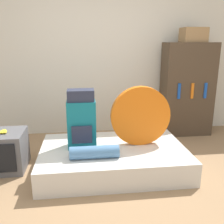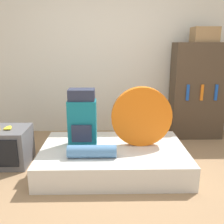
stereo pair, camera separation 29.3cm
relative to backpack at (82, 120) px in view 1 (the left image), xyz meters
name	(u,v)px [view 1 (the left image)]	position (x,y,z in m)	size (l,w,h in m)	color
ground_plane	(118,192)	(0.36, -0.60, -0.62)	(16.00, 16.00, 0.00)	#997551
wall_back	(101,56)	(0.36, 1.35, 0.68)	(8.00, 0.05, 2.60)	silver
bed	(113,158)	(0.37, -0.07, -0.48)	(1.76, 1.12, 0.28)	silver
backpack	(82,120)	(0.00, 0.00, 0.00)	(0.34, 0.25, 0.71)	#14707F
tent_bag	(140,116)	(0.72, 0.00, 0.03)	(0.74, 0.09, 0.74)	orange
sleeping_roll	(94,152)	(0.13, -0.34, -0.27)	(0.55, 0.14, 0.14)	teal
television	(1,151)	(-0.99, 0.08, -0.38)	(0.58, 0.50, 0.48)	#5B5B60
banana_bunch	(4,131)	(-0.93, 0.08, -0.13)	(0.11, 0.14, 0.03)	yellow
bookshelf	(187,90)	(1.76, 1.05, 0.14)	(0.82, 0.41, 1.53)	#473828
cardboard_box	(193,35)	(1.80, 1.05, 1.02)	(0.37, 0.29, 0.22)	#99754C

